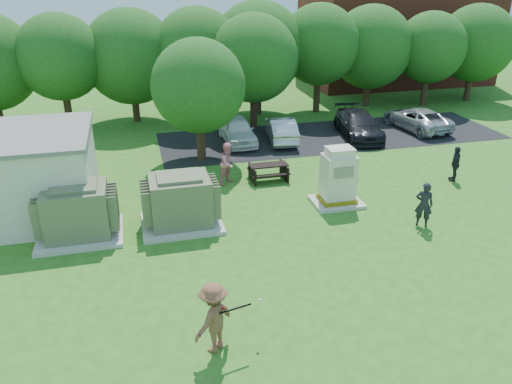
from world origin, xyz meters
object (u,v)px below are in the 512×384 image
object	(u,v)px
transformer_left	(77,213)
car_white	(237,130)
car_dark	(359,125)
picnic_table	(268,170)
car_silver_a	(281,129)
person_by_generator	(424,204)
person_walking_right	(455,164)
generator_cabinet	(338,180)
person_at_picnic	(228,163)
transformer_right	(181,202)
car_silver_b	(417,119)
batter	(214,318)

from	to	relation	value
transformer_left	car_white	distance (m)	12.13
car_white	car_dark	distance (m)	7.07
picnic_table	car_silver_a	size ratio (longest dim) A/B	0.43
picnic_table	car_dark	distance (m)	8.44
person_by_generator	person_walking_right	distance (m)	5.28
car_silver_a	car_dark	bearing A→B (deg)	-176.82
generator_cabinet	person_at_picnic	size ratio (longest dim) A/B	1.27
transformer_right	car_silver_b	size ratio (longest dim) A/B	0.64
generator_cabinet	car_silver_a	xyz separation A→B (m)	(0.15, 8.56, -0.40)
transformer_right	person_at_picnic	size ratio (longest dim) A/B	1.56
car_silver_a	car_dark	xyz separation A→B (m)	(4.57, -0.38, 0.04)
transformer_right	person_at_picnic	xyz separation A→B (m)	(2.54, 3.61, -0.01)
picnic_table	person_at_picnic	size ratio (longest dim) A/B	0.92
batter	car_white	world-z (taller)	batter
picnic_table	batter	xyz separation A→B (m)	(-4.36, -10.58, 0.51)
transformer_right	person_walking_right	bearing A→B (deg)	6.17
person_walking_right	car_silver_a	bearing A→B (deg)	-116.86
person_walking_right	car_silver_b	size ratio (longest dim) A/B	0.35
car_white	person_by_generator	bearing A→B (deg)	-68.15
generator_cabinet	car_silver_a	size ratio (longest dim) A/B	0.60
transformer_right	car_silver_a	distance (m)	11.12
car_dark	car_silver_b	xyz separation A→B (m)	(4.09, 0.52, -0.07)
transformer_left	car_silver_b	world-z (taller)	transformer_left
picnic_table	car_white	distance (m)	5.69
picnic_table	car_silver_b	xyz separation A→B (m)	(10.89, 5.52, 0.18)
transformer_left	car_silver_b	distance (m)	21.05
generator_cabinet	batter	size ratio (longest dim) A/B	1.25
generator_cabinet	transformer_right	bearing A→B (deg)	-176.80
transformer_right	person_walking_right	xyz separation A→B (m)	(12.70, 1.37, -0.15)
transformer_left	person_at_picnic	xyz separation A→B (m)	(6.24, 3.61, -0.01)
generator_cabinet	person_at_picnic	bearing A→B (deg)	140.52
transformer_left	picnic_table	bearing A→B (deg)	23.59
transformer_left	car_silver_a	distance (m)	13.66
person_walking_right	car_silver_a	size ratio (longest dim) A/B	0.40
transformer_right	picnic_table	size ratio (longest dim) A/B	1.69
transformer_left	picnic_table	distance (m)	8.87
batter	person_walking_right	world-z (taller)	batter
generator_cabinet	person_walking_right	size ratio (longest dim) A/B	1.49
person_by_generator	transformer_left	bearing A→B (deg)	22.67
person_by_generator	person_walking_right	xyz separation A→B (m)	(3.83, 3.64, -0.07)
generator_cabinet	picnic_table	world-z (taller)	generator_cabinet
batter	car_silver_a	bearing A→B (deg)	-151.44
car_white	person_walking_right	bearing A→B (deg)	-43.05
generator_cabinet	car_dark	distance (m)	9.45
generator_cabinet	car_silver_b	xyz separation A→B (m)	(8.81, 8.70, -0.42)
person_at_picnic	car_silver_b	xyz separation A→B (m)	(12.75, 5.45, -0.31)
picnic_table	person_walking_right	size ratio (longest dim) A/B	1.08
transformer_right	car_white	distance (m)	10.12
batter	generator_cabinet	bearing A→B (deg)	-170.01
generator_cabinet	person_walking_right	world-z (taller)	generator_cabinet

